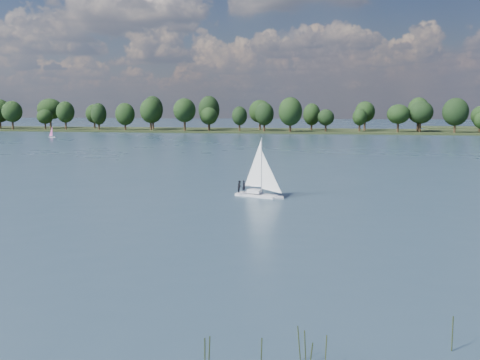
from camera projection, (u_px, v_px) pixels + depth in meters
name	position (u px, v px, depth m)	size (l,w,h in m)	color
ground	(322.00, 154.00, 131.70)	(700.00, 700.00, 0.00)	#233342
far_shore	(326.00, 132.00, 241.08)	(660.00, 40.00, 1.50)	black
sailboat	(257.00, 180.00, 69.10)	(6.33, 3.80, 8.06)	silver
dinghy_pink	(53.00, 135.00, 199.35)	(2.76, 1.28, 4.28)	silver
treeline	(311.00, 114.00, 236.71)	(562.94, 73.76, 17.80)	black
reeds	(421.00, 359.00, 23.02)	(51.30, 11.62, 2.28)	#283316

